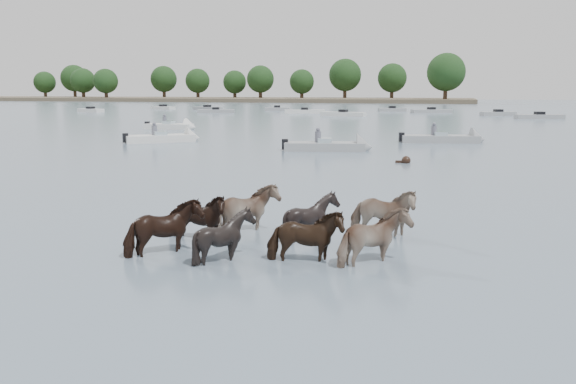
# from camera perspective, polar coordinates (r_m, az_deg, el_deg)

# --- Properties ---
(ground) EXTENTS (400.00, 400.00, 0.00)m
(ground) POSITION_cam_1_polar(r_m,az_deg,el_deg) (12.99, -6.56, -5.85)
(ground) COLOR slate
(ground) RESTS_ON ground
(shoreline) EXTENTS (160.00, 30.00, 1.00)m
(shoreline) POSITION_cam_1_polar(r_m,az_deg,el_deg) (178.05, -9.33, 8.83)
(shoreline) COLOR #4C4233
(shoreline) RESTS_ON ground
(pony_herd) EXTENTS (5.95, 4.25, 1.42)m
(pony_herd) POSITION_cam_1_polar(r_m,az_deg,el_deg) (13.24, -1.30, -3.43)
(pony_herd) COLOR black
(pony_herd) RESTS_ON ground
(swimming_pony) EXTENTS (0.72, 0.44, 0.44)m
(swimming_pony) POSITION_cam_1_polar(r_m,az_deg,el_deg) (28.98, 11.24, 2.97)
(swimming_pony) COLOR black
(swimming_pony) RESTS_ON ground
(motorboat_a) EXTENTS (4.90, 4.34, 1.92)m
(motorboat_a) POSITION_cam_1_polar(r_m,az_deg,el_deg) (40.81, -11.23, 5.11)
(motorboat_a) COLOR silver
(motorboat_a) RESTS_ON ground
(motorboat_b) EXTENTS (5.31, 2.59, 1.92)m
(motorboat_b) POSITION_cam_1_polar(r_m,az_deg,el_deg) (34.29, 4.80, 4.39)
(motorboat_b) COLOR gray
(motorboat_b) RESTS_ON ground
(motorboat_c) EXTENTS (5.75, 2.75, 1.92)m
(motorboat_c) POSITION_cam_1_polar(r_m,az_deg,el_deg) (40.90, 15.50, 4.95)
(motorboat_c) COLOR gray
(motorboat_c) RESTS_ON ground
(motorboat_f) EXTENTS (4.81, 1.88, 1.92)m
(motorboat_f) POSITION_cam_1_polar(r_m,az_deg,el_deg) (53.39, -10.72, 6.22)
(motorboat_f) COLOR silver
(motorboat_f) RESTS_ON ground
(distant_flotilla) EXTENTS (103.41, 26.87, 0.93)m
(distant_flotilla) POSITION_cam_1_polar(r_m,az_deg,el_deg) (87.15, 12.36, 7.56)
(distant_flotilla) COLOR silver
(distant_flotilla) RESTS_ON ground
(treeline) EXTENTS (151.98, 24.16, 12.32)m
(treeline) POSITION_cam_1_polar(r_m,az_deg,el_deg) (177.91, -8.04, 10.81)
(treeline) COLOR #382619
(treeline) RESTS_ON ground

